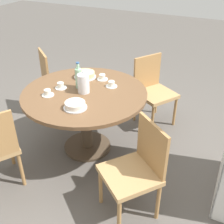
# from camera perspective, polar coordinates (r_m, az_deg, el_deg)

# --- Properties ---
(ground_plane) EXTENTS (14.00, 14.00, 0.00)m
(ground_plane) POSITION_cam_1_polar(r_m,az_deg,el_deg) (3.27, -4.98, -7.09)
(ground_plane) COLOR #56514C
(dining_table) EXTENTS (1.29, 1.29, 0.72)m
(dining_table) POSITION_cam_1_polar(r_m,az_deg,el_deg) (2.95, -5.49, 1.74)
(dining_table) COLOR #473828
(dining_table) RESTS_ON ground_plane
(chair_a) EXTENTS (0.58, 0.58, 0.85)m
(chair_a) POSITION_cam_1_polar(r_m,az_deg,el_deg) (3.53, 8.33, 4.61)
(chair_a) COLOR #A87A47
(chair_a) RESTS_ON ground_plane
(chair_b) EXTENTS (0.59, 0.59, 0.85)m
(chair_b) POSITION_cam_1_polar(r_m,az_deg,el_deg) (3.83, -11.28, 6.52)
(chair_b) COLOR #A87A47
(chair_b) RESTS_ON ground_plane
(chair_d) EXTENTS (0.59, 0.59, 0.85)m
(chair_d) POSITION_cam_1_polar(r_m,az_deg,el_deg) (2.33, 4.92, -11.40)
(chair_d) COLOR #A87A47
(chair_d) RESTS_ON ground_plane
(coffee_pot) EXTENTS (0.12, 0.12, 0.23)m
(coffee_pot) POSITION_cam_1_polar(r_m,az_deg,el_deg) (2.83, -5.78, 5.91)
(coffee_pot) COLOR silver
(coffee_pot) RESTS_ON dining_table
(water_bottle) EXTENTS (0.07, 0.07, 0.28)m
(water_bottle) POSITION_cam_1_polar(r_m,az_deg,el_deg) (2.93, -6.81, 6.97)
(water_bottle) COLOR #99C6A3
(water_bottle) RESTS_ON dining_table
(cake_main) EXTENTS (0.25, 0.25, 0.07)m
(cake_main) POSITION_cam_1_polar(r_m,az_deg,el_deg) (3.19, -5.49, 7.53)
(cake_main) COLOR silver
(cake_main) RESTS_ON dining_table
(cake_second) EXTENTS (0.22, 0.22, 0.06)m
(cake_second) POSITION_cam_1_polar(r_m,az_deg,el_deg) (2.59, -7.51, 1.36)
(cake_second) COLOR silver
(cake_second) RESTS_ON dining_table
(cup_a) EXTENTS (0.12, 0.12, 0.06)m
(cup_a) POSITION_cam_1_polar(r_m,az_deg,el_deg) (3.13, -1.97, 7.03)
(cup_a) COLOR silver
(cup_a) RESTS_ON dining_table
(cup_b) EXTENTS (0.12, 0.12, 0.06)m
(cup_b) POSITION_cam_1_polar(r_m,az_deg,el_deg) (2.86, -12.94, 3.76)
(cup_b) COLOR silver
(cup_b) RESTS_ON dining_table
(cup_c) EXTENTS (0.12, 0.12, 0.06)m
(cup_c) POSITION_cam_1_polar(r_m,az_deg,el_deg) (2.96, -0.12, 5.62)
(cup_c) COLOR silver
(cup_c) RESTS_ON dining_table
(cup_d) EXTENTS (0.12, 0.12, 0.06)m
(cup_d) POSITION_cam_1_polar(r_m,az_deg,el_deg) (2.98, -10.38, 5.22)
(cup_d) COLOR silver
(cup_d) RESTS_ON dining_table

